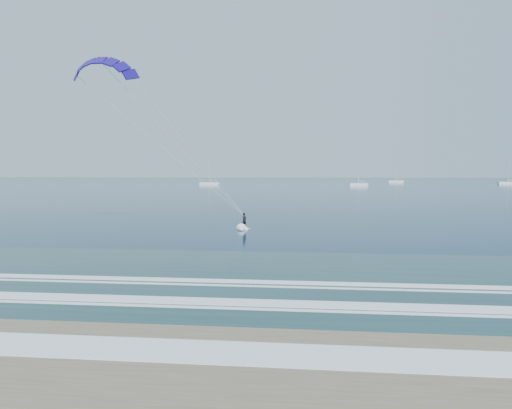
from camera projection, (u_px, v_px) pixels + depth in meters
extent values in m
plane|color=#072D45|center=(295.00, 352.00, 15.36)|extent=(900.00, 900.00, 0.00)
cube|color=#1E423F|center=(297.00, 291.00, 23.29)|extent=(600.00, 22.00, 0.03)
cube|color=white|center=(295.00, 336.00, 16.84)|extent=(600.00, 0.90, 0.07)
cube|color=white|center=(297.00, 304.00, 20.81)|extent=(600.00, 1.10, 0.07)
cube|color=white|center=(298.00, 283.00, 24.78)|extent=(600.00, 0.70, 0.07)
cube|color=white|center=(294.00, 355.00, 14.85)|extent=(600.00, 2.00, 0.02)
cube|color=gold|center=(244.00, 228.00, 48.53)|extent=(1.34, 0.43, 0.08)
imported|color=black|center=(244.00, 220.00, 48.47)|extent=(0.66, 0.72, 1.65)
cone|color=white|center=(241.00, 230.00, 47.25)|extent=(1.31, 1.74, 1.10)
cube|color=silver|center=(209.00, 184.00, 206.96)|extent=(8.54, 2.40, 1.20)
cylinder|color=silver|center=(209.00, 171.00, 206.54)|extent=(0.18, 0.18, 10.55)
cylinder|color=silver|center=(212.00, 181.00, 206.74)|extent=(2.60, 0.12, 0.12)
cube|color=silver|center=(358.00, 185.00, 192.14)|extent=(7.29, 2.40, 1.20)
cylinder|color=silver|center=(359.00, 172.00, 191.77)|extent=(0.18, 0.18, 9.12)
cylinder|color=silver|center=(361.00, 181.00, 191.92)|extent=(2.60, 0.12, 0.12)
cube|color=silver|center=(396.00, 182.00, 250.02)|extent=(7.87, 2.40, 1.20)
cylinder|color=silver|center=(396.00, 172.00, 249.63)|extent=(0.18, 0.18, 9.62)
cylinder|color=silver|center=(398.00, 179.00, 249.80)|extent=(2.60, 0.12, 0.12)
cube|color=silver|center=(508.00, 183.00, 218.54)|extent=(9.11, 2.40, 1.20)
cylinder|color=silver|center=(509.00, 170.00, 218.09)|extent=(0.18, 0.18, 11.18)
cylinder|color=silver|center=(511.00, 180.00, 218.32)|extent=(2.60, 0.12, 0.12)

